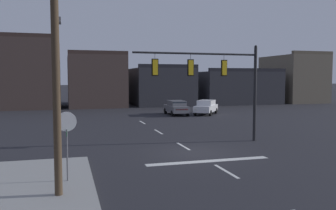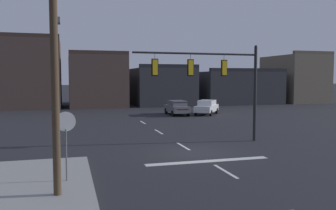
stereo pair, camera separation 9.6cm
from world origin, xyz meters
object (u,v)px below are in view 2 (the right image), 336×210
Objects in this scene: signal_mast_near_side at (216,75)px; car_lot_nearside at (207,107)px; utility_pole at (54,42)px; car_lot_middle at (177,107)px; stop_sign at (66,129)px.

signal_mast_near_side is 1.77× the size of car_lot_nearside.
utility_pole is at bearing -121.94° from car_lot_nearside.
car_lot_nearside is at bearing -5.84° from car_lot_middle.
signal_mast_near_side is at bearing -98.92° from car_lot_middle.
car_lot_middle is 0.46× the size of utility_pole.
signal_mast_near_side is 0.83× the size of utility_pole.
stop_sign is at bearing -123.09° from car_lot_nearside.
car_lot_middle is (2.68, 17.09, -3.43)m from signal_mast_near_side.
utility_pole is (-15.49, -24.84, 4.45)m from car_lot_nearside.
car_lot_nearside is 29.61m from utility_pole.
car_lot_middle is (-3.43, 0.35, 0.00)m from car_lot_nearside.
car_lot_nearside is at bearing 69.94° from signal_mast_near_side.
stop_sign is 0.63× the size of car_lot_middle.
stop_sign is 27.85m from car_lot_nearside.
utility_pole is (-0.30, -1.53, 3.17)m from stop_sign.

